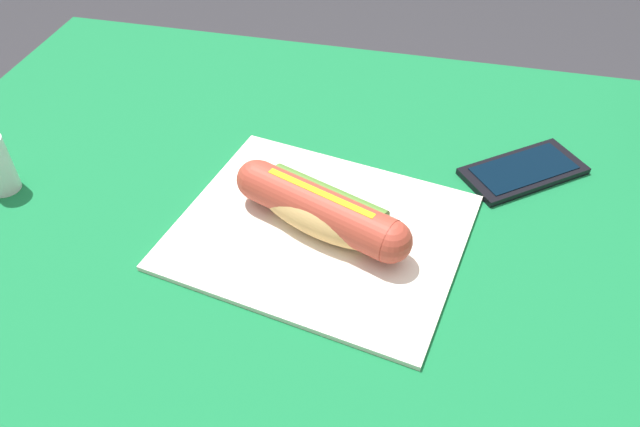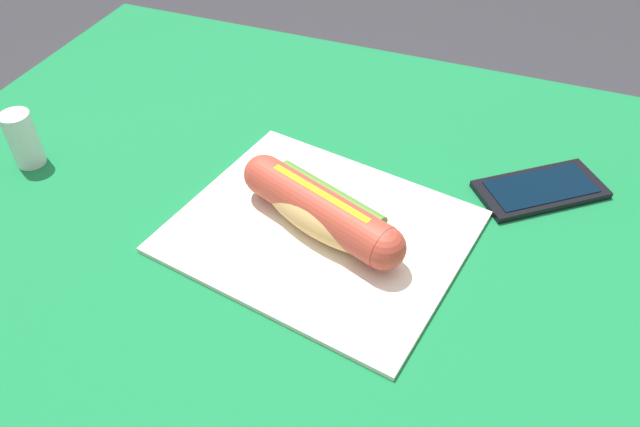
% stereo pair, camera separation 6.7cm
% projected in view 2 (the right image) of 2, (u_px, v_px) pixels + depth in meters
% --- Properties ---
extents(dining_table, '(1.20, 0.80, 0.78)m').
position_uv_depth(dining_table, '(370.00, 314.00, 0.79)').
color(dining_table, brown).
rests_on(dining_table, ground).
extents(paper_wrapper, '(0.35, 0.30, 0.01)m').
position_uv_depth(paper_wrapper, '(320.00, 231.00, 0.68)').
color(paper_wrapper, silver).
rests_on(paper_wrapper, dining_table).
extents(hot_dog, '(0.21, 0.11, 0.05)m').
position_uv_depth(hot_dog, '(321.00, 210.00, 0.66)').
color(hot_dog, tan).
rests_on(hot_dog, paper_wrapper).
extents(cell_phone, '(0.16, 0.15, 0.01)m').
position_uv_depth(cell_phone, '(540.00, 189.00, 0.73)').
color(cell_phone, black).
rests_on(cell_phone, dining_table).
extents(salt_shaker, '(0.04, 0.04, 0.07)m').
position_uv_depth(salt_shaker, '(23.00, 139.00, 0.76)').
color(salt_shaker, silver).
rests_on(salt_shaker, dining_table).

